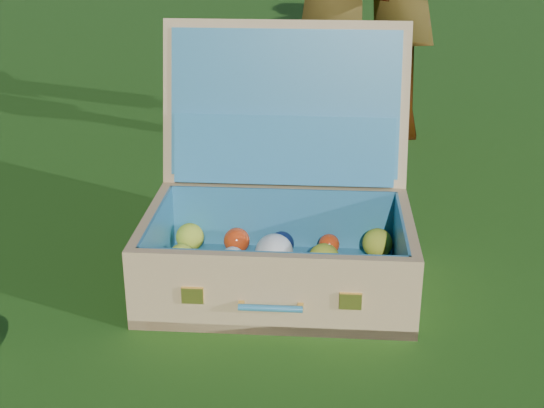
{
  "coord_description": "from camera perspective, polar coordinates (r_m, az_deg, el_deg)",
  "views": [
    {
      "loc": [
        -0.22,
        -1.2,
        0.72
      ],
      "look_at": [
        0.01,
        0.17,
        0.15
      ],
      "focal_mm": 50.0,
      "sensor_mm": 36.0,
      "label": 1
    }
  ],
  "objects": [
    {
      "name": "suitcase",
      "position": [
        1.51,
        0.51,
        -0.56
      ],
      "size": [
        0.61,
        0.57,
        0.48
      ],
      "rotation": [
        0.0,
        0.0,
        -0.24
      ],
      "color": "#DBAF76",
      "rests_on": "ground"
    },
    {
      "name": "ground",
      "position": [
        1.41,
        0.76,
        -8.4
      ],
      "size": [
        60.0,
        60.0,
        0.0
      ],
      "primitive_type": "plane",
      "color": "#215114",
      "rests_on": "ground"
    }
  ]
}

